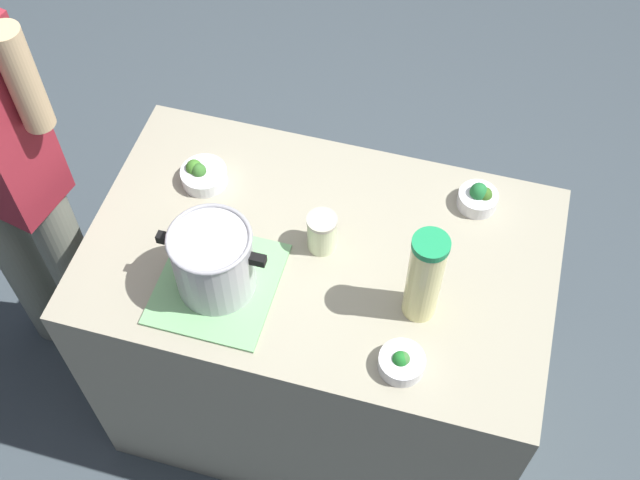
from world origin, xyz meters
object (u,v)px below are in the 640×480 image
(lemonade_pitcher, at_px, (425,277))
(broccoli_bowl_front, at_px, (478,198))
(cooking_pot, at_px, (213,260))
(mason_jar, at_px, (323,233))
(broccoli_bowl_center, at_px, (401,362))
(broccoli_bowl_back, at_px, (202,174))

(lemonade_pitcher, height_order, broccoli_bowl_front, lemonade_pitcher)
(cooking_pot, xyz_separation_m, mason_jar, (-0.23, -0.19, -0.05))
(mason_jar, height_order, broccoli_bowl_center, mason_jar)
(mason_jar, height_order, broccoli_bowl_front, mason_jar)
(cooking_pot, height_order, broccoli_bowl_back, cooking_pot)
(mason_jar, distance_m, broccoli_bowl_center, 0.40)
(lemonade_pitcher, height_order, broccoli_bowl_center, lemonade_pitcher)
(broccoli_bowl_center, distance_m, broccoli_bowl_back, 0.78)
(broccoli_bowl_front, relative_size, broccoli_bowl_back, 0.84)
(cooking_pot, bearing_deg, lemonade_pitcher, -172.43)
(cooking_pot, relative_size, lemonade_pitcher, 0.95)
(lemonade_pitcher, xyz_separation_m, broccoli_bowl_center, (0.01, 0.17, -0.12))
(lemonade_pitcher, bearing_deg, mason_jar, -23.14)
(lemonade_pitcher, height_order, mason_jar, lemonade_pitcher)
(broccoli_bowl_front, bearing_deg, lemonade_pitcher, 76.31)
(lemonade_pitcher, xyz_separation_m, mason_jar, (0.29, -0.12, -0.09))
(mason_jar, relative_size, broccoli_bowl_front, 1.07)
(broccoli_bowl_center, bearing_deg, lemonade_pitcher, -93.00)
(mason_jar, relative_size, broccoli_bowl_center, 1.03)
(broccoli_bowl_front, bearing_deg, cooking_pot, 35.94)
(broccoli_bowl_front, xyz_separation_m, broccoli_bowl_center, (0.10, 0.54, -0.01))
(lemonade_pitcher, relative_size, broccoli_bowl_front, 2.68)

